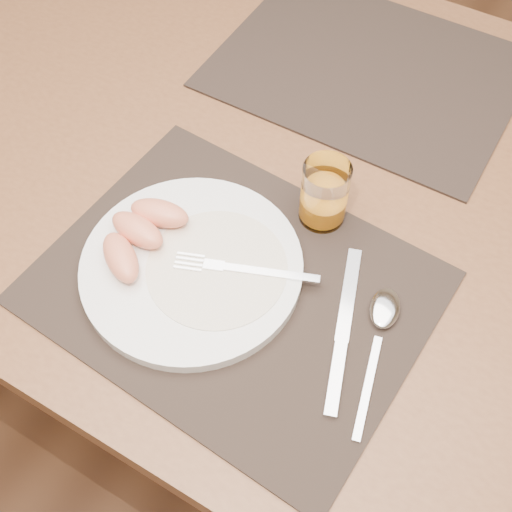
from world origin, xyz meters
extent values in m
plane|color=brown|center=(0.00, 0.00, 0.00)|extent=(5.00, 5.00, 0.00)
cube|color=brown|center=(0.00, 0.00, 0.73)|extent=(1.40, 0.90, 0.04)
cylinder|color=brown|center=(-0.62, 0.37, 0.35)|extent=(0.06, 0.06, 0.71)
cube|color=black|center=(0.01, -0.22, 0.75)|extent=(0.47, 0.38, 0.00)
cube|color=black|center=(-0.02, 0.22, 0.75)|extent=(0.45, 0.35, 0.00)
cylinder|color=white|center=(-0.05, -0.23, 0.76)|extent=(0.27, 0.27, 0.02)
cylinder|color=white|center=(-0.02, -0.22, 0.77)|extent=(0.17, 0.17, 0.00)
cube|color=silver|center=(0.04, -0.19, 0.77)|extent=(0.11, 0.05, 0.00)
cube|color=silver|center=(-0.02, -0.22, 0.77)|extent=(0.03, 0.02, 0.00)
cube|color=silver|center=(-0.05, -0.23, 0.77)|extent=(0.04, 0.03, 0.00)
cube|color=silver|center=(0.13, -0.16, 0.76)|extent=(0.06, 0.13, 0.00)
cube|color=silver|center=(0.16, -0.27, 0.76)|extent=(0.04, 0.09, 0.01)
cube|color=silver|center=(0.20, -0.26, 0.76)|extent=(0.04, 0.12, 0.00)
ellipsoid|color=silver|center=(0.18, -0.16, 0.76)|extent=(0.05, 0.06, 0.01)
cylinder|color=white|center=(0.05, -0.07, 0.80)|extent=(0.06, 0.06, 0.09)
cylinder|color=orange|center=(0.05, -0.07, 0.77)|extent=(0.05, 0.05, 0.03)
ellipsoid|color=#E3825C|center=(-0.12, -0.27, 0.79)|extent=(0.08, 0.07, 0.03)
ellipsoid|color=#E3825C|center=(-0.13, -0.23, 0.79)|extent=(0.08, 0.04, 0.03)
ellipsoid|color=#E3825C|center=(-0.12, -0.19, 0.79)|extent=(0.08, 0.05, 0.03)
camera|label=1|loc=(0.23, -0.55, 1.42)|focal=45.00mm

